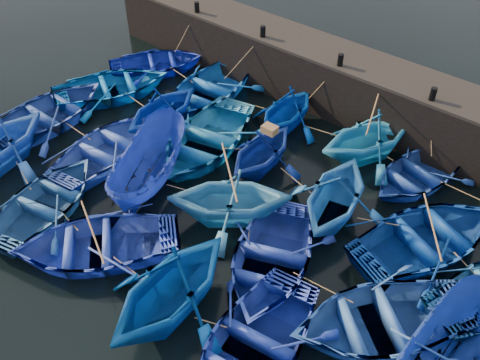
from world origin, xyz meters
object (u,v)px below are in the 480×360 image
Objects in this scene: boat_0 at (158,63)px; boat_8 at (205,139)px; wooden_crate at (270,129)px; boat_13 at (50,112)px.

boat_0 is 0.80× the size of boat_8.
wooden_crate is (8.90, -2.66, 1.59)m from boat_0.
boat_13 is 10.04× the size of wooden_crate.
boat_13 is (-0.33, -6.05, 0.09)m from boat_0.
wooden_crate is (9.23, 3.39, 1.50)m from boat_13.
wooden_crate reaches higher than boat_0.
boat_0 is at bearing -94.22° from boat_13.
wooden_crate reaches higher than boat_8.
boat_8 is 3.22m from wooden_crate.
boat_8 reaches higher than boat_13.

